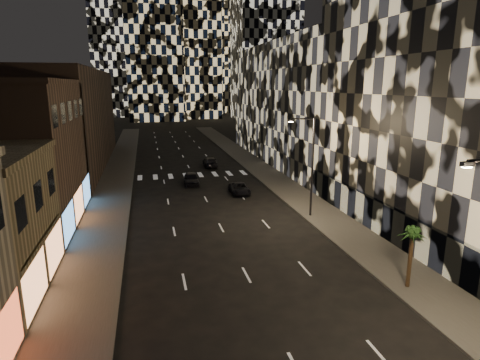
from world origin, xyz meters
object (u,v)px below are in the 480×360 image
car_dark_oncoming (210,162)px  streetlight_far (310,160)px  car_dark_rightlane (239,189)px  car_dark_midlane (192,179)px  palm_tree (412,238)px

car_dark_oncoming → streetlight_far: bearing=103.9°
car_dark_rightlane → car_dark_oncoming: bearing=94.6°
car_dark_midlane → car_dark_oncoming: size_ratio=0.90×
palm_tree → car_dark_oncoming: bearing=98.5°
car_dark_oncoming → palm_tree: palm_tree is taller
car_dark_oncoming → car_dark_rightlane: (0.82, -15.93, -0.10)m
car_dark_midlane → palm_tree: 30.41m
streetlight_far → car_dark_rightlane: size_ratio=2.10×
car_dark_midlane → car_dark_rightlane: bearing=-46.7°
car_dark_midlane → car_dark_rightlane: size_ratio=1.01×
streetlight_far → car_dark_midlane: bearing=121.6°
car_dark_midlane → car_dark_rightlane: car_dark_midlane is taller
car_dark_oncoming → car_dark_rightlane: size_ratio=1.11×
car_dark_midlane → streetlight_far: bearing=-55.9°
car_dark_oncoming → car_dark_rightlane: 15.95m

